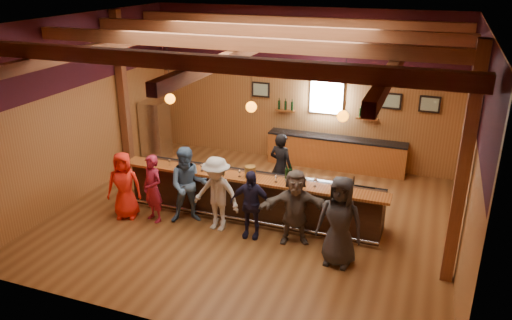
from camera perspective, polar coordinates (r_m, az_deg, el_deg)
The scene contains 27 objects.
room at distance 10.80m, azimuth -0.45°, elevation 8.78°, with size 9.04×9.00×4.52m.
bar_counter at distance 11.77m, azimuth -0.18°, elevation -4.02°, with size 6.30×1.07×1.11m.
back_bar_cabinet at distance 14.67m, azimuth 9.08°, elevation 0.82°, with size 4.00×0.52×0.95m.
window at distance 14.49m, azimuth 8.07°, elevation 7.15°, with size 0.95×0.09×0.95m.
framed_pictures at distance 14.32m, azimuth 11.48°, elevation 6.96°, with size 5.35×0.05×0.45m.
wine_shelves at distance 14.54m, azimuth 7.93°, elevation 5.45°, with size 3.00×0.18×0.30m.
pendant_lights at distance 10.87m, azimuth -0.55°, elevation 6.13°, with size 4.24×0.24×1.37m.
stainless_fridge at distance 15.40m, azimuth -11.42°, elevation 3.34°, with size 0.70×0.70×1.80m, color silver.
customer_orange at distance 11.97m, azimuth -14.83°, elevation -2.82°, with size 0.79×0.51×1.62m, color red.
customer_redvest at distance 11.66m, azimuth -11.71°, elevation -3.22°, with size 0.59×0.38×1.61m, color #9F1D37.
customer_denim at distance 11.44m, azimuth -7.74°, elevation -2.88°, with size 0.88×0.69×1.81m, color #4C6E98.
customer_white at distance 11.04m, azimuth -4.52°, elevation -3.90°, with size 1.12×0.64×1.73m, color beige.
customer_navy at distance 10.76m, azimuth -0.63°, elevation -5.07°, with size 0.91×0.38×1.55m, color #1F1D3A.
customer_brown at distance 10.56m, azimuth 4.49°, elevation -5.36°, with size 1.54×0.49×1.67m, color #5C524A.
customer_dark at distance 9.88m, azimuth 9.55°, elevation -6.95°, with size 0.91×0.59×1.87m, color #2A2A2C.
bartender at distance 12.49m, azimuth 2.87°, elevation -0.75°, with size 0.63×0.42×1.74m, color black.
ice_bucket at distance 11.18m, azimuth -0.67°, elevation -1.37°, with size 0.24×0.24×0.27m, color brown.
bottle_a at distance 11.07m, azimuth 3.52°, elevation -1.64°, with size 0.08×0.08×0.36m.
bottle_b at distance 11.03m, azimuth 3.95°, elevation -1.67°, with size 0.08×0.08×0.38m.
glass_a at distance 12.20m, azimuth -11.45°, elevation 0.11°, with size 0.07×0.07×0.17m.
glass_b at distance 12.04m, azimuth -9.88°, elevation -0.10°, with size 0.07×0.07×0.16m.
glass_c at distance 11.83m, azimuth -8.21°, elevation -0.26°, with size 0.09×0.09×0.20m.
glass_d at distance 11.60m, azimuth -6.24°, elevation -0.67°, with size 0.08×0.08×0.18m.
glass_e at distance 11.24m, azimuth -1.89°, elevation -1.36°, with size 0.07×0.07×0.16m.
glass_f at distance 10.96m, azimuth 2.32°, elevation -1.96°, with size 0.07×0.07×0.17m.
glass_g at distance 10.80m, azimuth 6.79°, elevation -2.39°, with size 0.08×0.08×0.19m.
glass_h at distance 10.66m, azimuth 8.67°, elevation -2.94°, with size 0.07×0.07×0.16m.
Camera 1 is at (3.75, -9.79, 5.59)m, focal length 35.00 mm.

